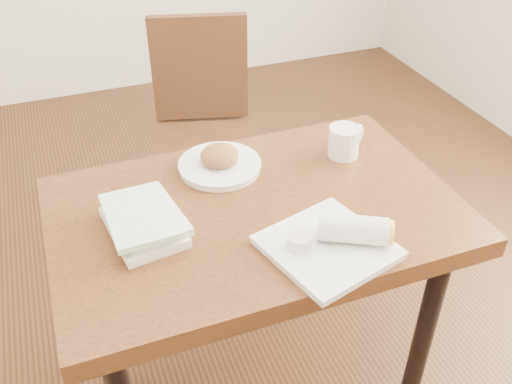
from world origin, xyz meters
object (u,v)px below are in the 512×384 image
object	(u,v)px
chair_far	(203,119)
plate_burrito	(336,241)
plate_scone	(220,162)
coffee_mug	(345,140)
book_stack	(144,221)
table	(256,232)

from	to	relation	value
chair_far	plate_burrito	size ratio (longest dim) A/B	2.76
plate_scone	coffee_mug	xyz separation A→B (m)	(0.39, -0.06, 0.03)
plate_scone	book_stack	size ratio (longest dim) A/B	0.92
chair_far	plate_burrito	distance (m)	1.15
chair_far	plate_scone	xyz separation A→B (m)	(-0.13, -0.68, 0.23)
table	coffee_mug	bearing A→B (deg)	23.75
chair_far	book_stack	size ratio (longest dim) A/B	3.50
chair_far	coffee_mug	size ratio (longest dim) A/B	6.90
coffee_mug	book_stack	xyz separation A→B (m)	(-0.66, -0.15, -0.02)
plate_scone	coffee_mug	bearing A→B (deg)	-8.56
book_stack	coffee_mug	bearing A→B (deg)	12.56
chair_far	plate_burrito	bearing A→B (deg)	-88.81
plate_scone	book_stack	world-z (taller)	plate_scone
table	chair_far	world-z (taller)	chair_far
table	plate_scone	distance (m)	0.25
table	plate_burrito	distance (m)	0.29
plate_scone	book_stack	xyz separation A→B (m)	(-0.27, -0.21, 0.01)
chair_far	coffee_mug	xyz separation A→B (m)	(0.26, -0.74, 0.25)
chair_far	table	bearing A→B (deg)	-96.29
chair_far	plate_scone	size ratio (longest dim) A/B	3.79
plate_burrito	book_stack	xyz separation A→B (m)	(-0.43, 0.25, 0.00)
chair_far	coffee_mug	bearing A→B (deg)	-70.82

